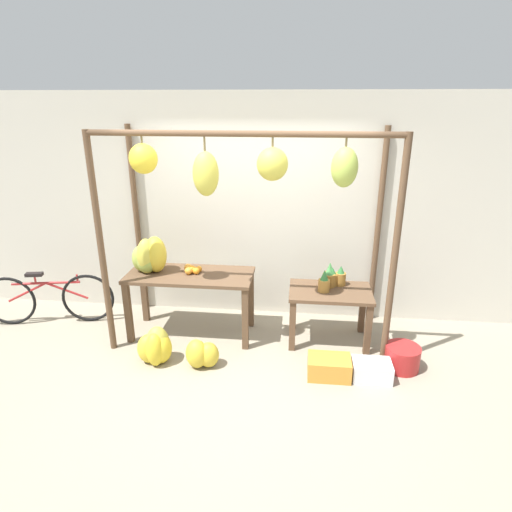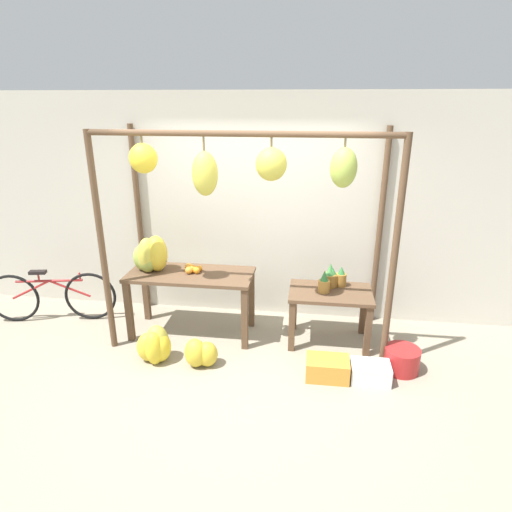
# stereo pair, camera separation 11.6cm
# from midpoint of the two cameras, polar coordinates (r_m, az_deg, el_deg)

# --- Properties ---
(ground_plane) EXTENTS (20.00, 20.00, 0.00)m
(ground_plane) POSITION_cam_midpoint_polar(r_m,az_deg,el_deg) (4.63, -1.74, -15.39)
(ground_plane) COLOR gray
(shop_wall_back) EXTENTS (8.00, 0.08, 2.80)m
(shop_wall_back) POSITION_cam_midpoint_polar(r_m,az_deg,el_deg) (5.38, 0.63, 6.24)
(shop_wall_back) COLOR beige
(shop_wall_back) RESTS_ON ground_plane
(stall_awning) EXTENTS (3.10, 1.20, 2.42)m
(stall_awning) POSITION_cam_midpoint_polar(r_m,az_deg,el_deg) (4.36, -0.98, 8.85)
(stall_awning) COLOR brown
(stall_awning) RESTS_ON ground_plane
(display_table_main) EXTENTS (1.46, 0.63, 0.79)m
(display_table_main) POSITION_cam_midpoint_polar(r_m,az_deg,el_deg) (5.10, -8.03, -3.64)
(display_table_main) COLOR brown
(display_table_main) RESTS_ON ground_plane
(display_table_side) EXTENTS (0.93, 0.60, 0.65)m
(display_table_side) POSITION_cam_midpoint_polar(r_m,az_deg,el_deg) (5.01, 10.49, -6.01)
(display_table_side) COLOR brown
(display_table_side) RESTS_ON ground_plane
(banana_pile_on_table) EXTENTS (0.50, 0.39, 0.43)m
(banana_pile_on_table) POSITION_cam_midpoint_polar(r_m,az_deg,el_deg) (5.13, -13.29, 0.03)
(banana_pile_on_table) COLOR gold
(banana_pile_on_table) RESTS_ON display_table_main
(orange_pile) EXTENTS (0.21, 0.18, 0.09)m
(orange_pile) POSITION_cam_midpoint_polar(r_m,az_deg,el_deg) (5.05, -7.77, -1.73)
(orange_pile) COLOR orange
(orange_pile) RESTS_ON display_table_main
(pineapple_cluster) EXTENTS (0.33, 0.36, 0.27)m
(pineapple_cluster) POSITION_cam_midpoint_polar(r_m,az_deg,el_deg) (5.02, 10.63, -3.00)
(pineapple_cluster) COLOR #A3702D
(pineapple_cluster) RESTS_ON display_table_side
(banana_pile_ground_left) EXTENTS (0.46, 0.37, 0.42)m
(banana_pile_ground_left) POSITION_cam_midpoint_polar(r_m,az_deg,el_deg) (4.84, -12.60, -11.59)
(banana_pile_ground_left) COLOR yellow
(banana_pile_ground_left) RESTS_ON ground_plane
(banana_pile_ground_right) EXTENTS (0.40, 0.33, 0.32)m
(banana_pile_ground_right) POSITION_cam_midpoint_polar(r_m,az_deg,el_deg) (4.69, -6.71, -12.77)
(banana_pile_ground_right) COLOR gold
(banana_pile_ground_right) RESTS_ON ground_plane
(fruit_crate_white) EXTENTS (0.44, 0.29, 0.21)m
(fruit_crate_white) POSITION_cam_midpoint_polar(r_m,az_deg,el_deg) (4.59, 10.23, -14.50)
(fruit_crate_white) COLOR orange
(fruit_crate_white) RESTS_ON ground_plane
(blue_bucket) EXTENTS (0.36, 0.36, 0.26)m
(blue_bucket) POSITION_cam_midpoint_polar(r_m,az_deg,el_deg) (4.88, 19.52, -12.89)
(blue_bucket) COLOR #AD2323
(blue_bucket) RESTS_ON ground_plane
(parked_bicycle) EXTENTS (1.58, 0.34, 0.69)m
(parked_bicycle) POSITION_cam_midpoint_polar(r_m,az_deg,el_deg) (6.03, -25.08, -4.88)
(parked_bicycle) COLOR black
(parked_bicycle) RESTS_ON ground_plane
(fruit_crate_purple) EXTENTS (0.39, 0.26, 0.19)m
(fruit_crate_purple) POSITION_cam_midpoint_polar(r_m,az_deg,el_deg) (4.65, 15.70, -14.67)
(fruit_crate_purple) COLOR silver
(fruit_crate_purple) RESTS_ON ground_plane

